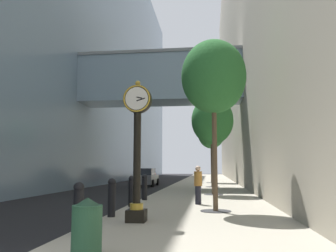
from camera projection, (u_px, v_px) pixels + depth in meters
ground_plane at (172, 186)px, 30.96m from camera, size 110.00×110.00×0.00m
sidewalk_right at (206, 184)px, 33.57m from camera, size 5.94×80.00×0.14m
building_block_left at (71, 35)px, 37.09m from camera, size 22.10×80.00×31.82m
building_block_right at (278, 23)px, 34.57m from camera, size 9.00×80.00×32.19m
street_clock at (137, 143)px, 10.18m from camera, size 0.84×0.55×4.17m
bollard_nearest at (78, 206)px, 8.22m from camera, size 0.26×0.26×1.22m
bollard_second at (112, 196)px, 11.00m from camera, size 0.26×0.26×1.22m
bollard_third at (131, 190)px, 13.78m from camera, size 0.26×0.26×1.22m
bollard_fourth at (145, 187)px, 16.55m from camera, size 0.26×0.26×1.22m
street_tree_near at (214, 77)px, 12.86m from camera, size 2.42×2.42×6.33m
street_tree_mid_near at (212, 121)px, 20.22m from camera, size 2.46×2.46×5.72m
street_tree_mid_far at (212, 126)px, 27.73m from camera, size 2.58×2.58×6.35m
street_tree_far at (211, 133)px, 35.19m from camera, size 2.76×2.76×6.61m
trash_bin at (87, 228)px, 5.90m from camera, size 0.53×0.53×1.05m
pedestrian_walking at (198, 184)px, 14.67m from camera, size 0.43×0.43×1.63m
car_grey_near at (145, 177)px, 30.82m from camera, size 1.99×4.15×1.59m
car_red_mid at (145, 175)px, 39.09m from camera, size 2.15×4.54×1.57m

